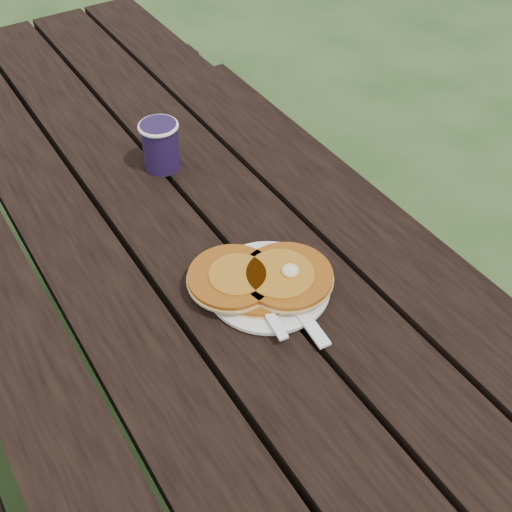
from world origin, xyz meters
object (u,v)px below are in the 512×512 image
picnic_table (166,335)px  coffee_cup (160,143)px  plate (268,286)px  pancake_stack (261,278)px

picnic_table → coffee_cup: size_ratio=18.19×
picnic_table → coffee_cup: 0.46m
plate → coffee_cup: size_ratio=2.00×
pancake_stack → picnic_table: bearing=103.2°
coffee_cup → plate: bearing=-90.7°
picnic_table → coffee_cup: (0.08, 0.10, 0.44)m
plate → coffee_cup: bearing=89.3°
plate → pancake_stack: pancake_stack is taller
plate → pancake_stack: (-0.01, 0.01, 0.02)m
plate → coffee_cup: 0.40m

